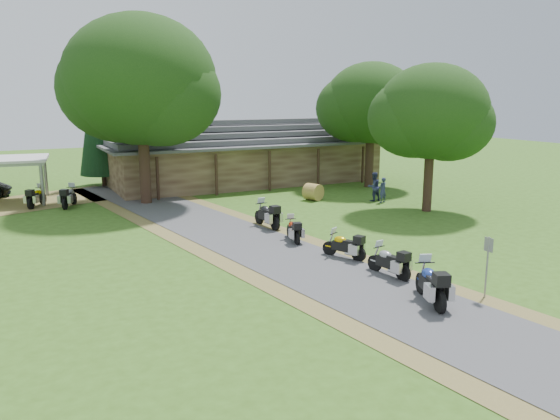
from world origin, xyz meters
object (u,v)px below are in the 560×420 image
motorcycle_row_a (431,282)px  motorcycle_row_e (267,214)px  lodge (244,151)px  motorcycle_row_c (344,244)px  motorcycle_carport_b (69,196)px  motorcycle_row_d (293,229)px  motorcycle_row_b (389,260)px  hay_bale (313,192)px  motorcycle_carport_a (37,196)px

motorcycle_row_a → motorcycle_row_e: bearing=22.8°
lodge → motorcycle_row_c: bearing=-102.2°
motorcycle_carport_b → motorcycle_row_d: bearing=-122.8°
motorcycle_row_b → motorcycle_row_d: motorcycle_row_b is taller
motorcycle_row_c → motorcycle_row_e: motorcycle_row_e is taller
lodge → motorcycle_carport_b: (-13.37, -4.22, -1.76)m
motorcycle_row_b → motorcycle_row_e: size_ratio=0.88×
motorcycle_row_b → motorcycle_row_e: 9.08m
motorcycle_row_a → hay_bale: (5.67, 17.16, -0.19)m
lodge → hay_bale: (0.91, -9.04, -1.91)m
motorcycle_row_a → motorcycle_row_b: motorcycle_row_a is taller
motorcycle_row_e → motorcycle_carport_a: size_ratio=1.07×
motorcycle_carport_b → hay_bale: (14.28, -4.82, -0.15)m
lodge → motorcycle_row_b: bearing=-100.3°
motorcycle_row_e → motorcycle_row_a: bearing=177.0°
motorcycle_row_a → lodge: bearing=11.6°
lodge → motorcycle_carport_b: bearing=-162.5°
motorcycle_row_b → motorcycle_row_e: motorcycle_row_e is taller
motorcycle_carport_a → hay_bale: (16.03, -5.76, -0.13)m
motorcycle_carport_a → motorcycle_row_a: bearing=-126.4°
lodge → motorcycle_carport_b: 14.13m
lodge → motorcycle_carport_a: size_ratio=11.00×
motorcycle_row_e → motorcycle_row_b: bearing=-179.6°
motorcycle_row_a → hay_bale: bearing=3.6°
motorcycle_row_a → motorcycle_row_c: motorcycle_row_a is taller
motorcycle_carport_b → hay_bale: size_ratio=1.86×
motorcycle_row_e → motorcycle_carport_a: bearing=38.7°
motorcycle_carport_a → hay_bale: motorcycle_carport_a is taller
motorcycle_row_c → motorcycle_row_d: 3.41m
motorcycle_row_e → hay_bale: 7.91m
hay_bale → motorcycle_carport_a: bearing=160.2°
motorcycle_row_a → motorcycle_row_b: size_ratio=1.17×
lodge → motorcycle_row_d: 18.21m
lodge → motorcycle_carport_b: lodge is taller
motorcycle_row_d → motorcycle_row_c: bearing=-157.1°
motorcycle_row_d → motorcycle_carport_b: motorcycle_carport_b is taller
motorcycle_row_d → motorcycle_row_e: motorcycle_row_e is taller
lodge → motorcycle_carport_b: size_ratio=10.66×
lodge → motorcycle_row_e: size_ratio=10.30×
motorcycle_row_c → motorcycle_carport_a: (-10.63, 17.48, 0.06)m
motorcycle_row_c → motorcycle_carport_a: motorcycle_carport_a is taller
motorcycle_carport_b → motorcycle_row_a: bearing=-133.6°
motorcycle_row_b → motorcycle_carport_a: 22.87m
motorcycle_row_c → motorcycle_carport_b: (-8.87, 16.53, 0.08)m
motorcycle_row_e → hay_bale: bearing=-51.7°
lodge → motorcycle_row_d: (-5.07, -17.39, -1.86)m
motorcycle_row_b → motorcycle_row_c: size_ratio=1.03×
motorcycle_row_b → motorcycle_row_c: (-0.23, 2.65, -0.02)m
motorcycle_row_d → motorcycle_carport_a: bearing=48.8°
motorcycle_row_c → hay_bale: motorcycle_row_c is taller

